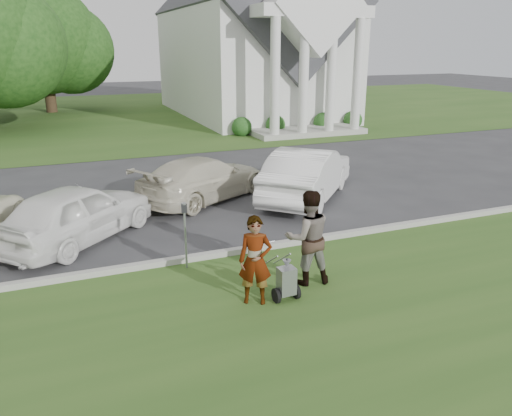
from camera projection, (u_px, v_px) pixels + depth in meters
ground at (253, 262)px, 11.34m from camera, size 120.00×120.00×0.00m
grass_strip at (316, 328)px, 8.69m from camera, size 80.00×7.00×0.01m
church_lawn at (113, 115)px, 35.16m from camera, size 80.00×30.00×0.01m
curb at (245, 250)px, 11.80m from camera, size 80.00×0.18×0.15m
church at (252, 25)px, 33.05m from camera, size 9.19×19.00×24.10m
tree_back at (43, 44)px, 34.91m from camera, size 9.61×7.60×8.89m
striping_cart at (286, 282)px, 9.52m from camera, size 0.51×1.00×0.92m
person_left at (255, 261)px, 9.29m from camera, size 0.74×0.64×1.72m
person_right at (308, 238)px, 10.06m from camera, size 1.05×0.88×1.97m
parking_meter_near at (185, 228)px, 10.72m from camera, size 0.11×0.10×1.51m
car_b at (77, 213)px, 12.34m from camera, size 4.34×4.26×1.48m
car_c at (204, 179)px, 15.71m from camera, size 5.03×4.04×1.37m
car_d at (307, 173)px, 15.78m from camera, size 4.68×4.83×1.64m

